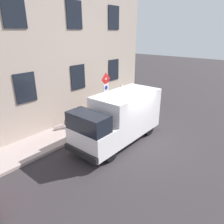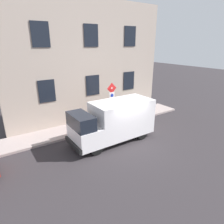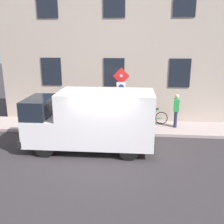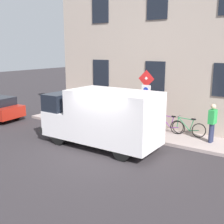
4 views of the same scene
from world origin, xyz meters
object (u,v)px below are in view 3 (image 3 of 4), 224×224
Objects in this scene: delivery_van at (92,119)px; bicycle_green at (151,117)px; bicycle_purple at (133,117)px; sign_post_stacked at (121,93)px; pedestrian at (176,109)px; litter_bin at (119,122)px; bicycle_blue at (97,116)px; bicycle_orange at (115,116)px.

bicycle_green is at bearing -129.85° from delivery_van.
bicycle_green and bicycle_purple have the same top height.
bicycle_purple is (1.34, -0.59, -1.55)m from sign_post_stacked.
bicycle_green is at bearing 169.73° from pedestrian.
sign_post_stacked is at bearing -120.33° from delivery_van.
pedestrian is (2.87, -3.86, -0.26)m from delivery_van.
bicycle_green is 1.00× the size of bicycle_purple.
delivery_van is at bearing 48.06° from bicycle_green.
delivery_van is 4.82m from pedestrian.
delivery_van reaches higher than litter_bin.
sign_post_stacked is at bearing 133.39° from bicycle_blue.
bicycle_purple is 0.97m from bicycle_orange.
bicycle_green is 0.97m from bicycle_purple.
bicycle_purple is 1.00× the size of pedestrian.
litter_bin is (-0.82, 2.86, -0.48)m from pedestrian.
bicycle_green is (1.34, -1.56, -1.55)m from sign_post_stacked.
sign_post_stacked is 1.75× the size of bicycle_orange.
bicycle_green is at bearing -49.47° from sign_post_stacked.
sign_post_stacked reaches higher than litter_bin.
litter_bin is (-1.19, -0.30, 0.08)m from bicycle_orange.
sign_post_stacked is 0.56× the size of delivery_van.
sign_post_stacked is at bearing -148.67° from litter_bin.
pedestrian is (-0.37, -4.13, 0.56)m from bicycle_blue.
delivery_van is at bearing -136.64° from pedestrian.
pedestrian is at bearing -70.71° from sign_post_stacked.
bicycle_green is 1.00× the size of bicycle_blue.
bicycle_green is at bearing 177.88° from bicycle_blue.
delivery_van is at bearing 150.21° from sign_post_stacked.
bicycle_orange and bicycle_blue have the same top height.
sign_post_stacked is 1.48m from litter_bin.
litter_bin is (0.15, 0.09, -1.47)m from sign_post_stacked.
litter_bin reaches higher than bicycle_orange.
sign_post_stacked reaches higher than delivery_van.
delivery_van reaches higher than bicycle_blue.
pedestrian is at bearing -73.97° from litter_bin.
bicycle_purple is at bearing -173.19° from bicycle_orange.
bicycle_orange is at bearing -2.66° from bicycle_green.
bicycle_orange is at bearing 2.32° from bicycle_purple.
bicycle_blue is at bearing -178.39° from pedestrian.
bicycle_purple is 1.91× the size of litter_bin.
bicycle_blue is 1.74m from litter_bin.
delivery_van is at bearing 154.01° from litter_bin.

